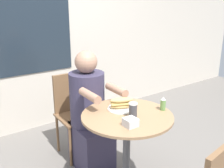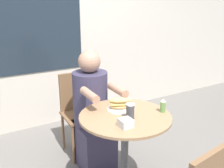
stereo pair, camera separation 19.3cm
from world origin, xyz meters
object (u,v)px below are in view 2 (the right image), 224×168
object	(u,v)px
seated_diner	(92,118)
diner_chair	(78,105)
condiment_bottle	(163,106)
drink_cup	(130,111)
cafe_table	(125,138)
sandwich_on_plate	(121,105)

from	to	relation	value
seated_diner	diner_chair	bearing A→B (deg)	-88.39
diner_chair	condiment_bottle	bearing A→B (deg)	109.88
drink_cup	diner_chair	bearing A→B (deg)	90.97
cafe_table	seated_diner	distance (m)	0.55
seated_diner	condiment_bottle	size ratio (longest dim) A/B	10.38
drink_cup	condiment_bottle	distance (m)	0.29
cafe_table	sandwich_on_plate	xyz separation A→B (m)	(0.03, 0.11, 0.24)
diner_chair	drink_cup	distance (m)	1.00
diner_chair	sandwich_on_plate	bearing A→B (deg)	96.07
diner_chair	drink_cup	bearing A→B (deg)	93.50
seated_diner	drink_cup	size ratio (longest dim) A/B	9.81
sandwich_on_plate	condiment_bottle	world-z (taller)	condiment_bottle
diner_chair	seated_diner	distance (m)	0.35
condiment_bottle	diner_chair	bearing A→B (deg)	107.36
seated_diner	drink_cup	xyz separation A→B (m)	(0.02, -0.61, 0.30)
diner_chair	drink_cup	world-z (taller)	same
drink_cup	condiment_bottle	xyz separation A→B (m)	(0.29, -0.03, -0.01)
drink_cup	seated_diner	bearing A→B (deg)	92.05
sandwich_on_plate	diner_chair	bearing A→B (deg)	93.54
cafe_table	seated_diner	xyz separation A→B (m)	(-0.02, 0.54, -0.04)
diner_chair	sandwich_on_plate	world-z (taller)	diner_chair
sandwich_on_plate	cafe_table	bearing A→B (deg)	-105.65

